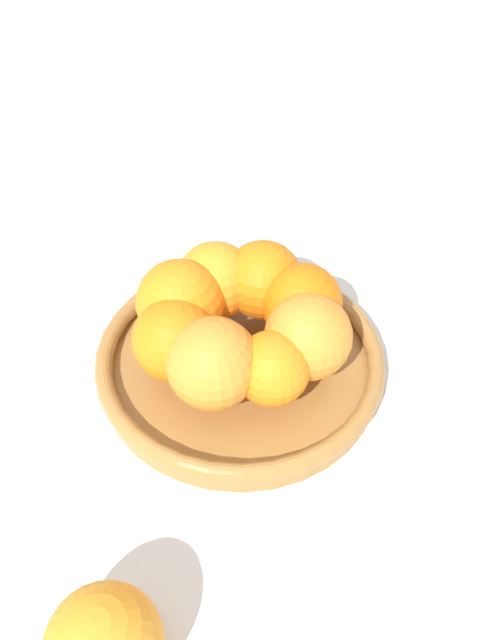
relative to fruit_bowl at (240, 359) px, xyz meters
name	(u,v)px	position (x,y,z in m)	size (l,w,h in m)	color
ground_plane	(240,370)	(0.00, 0.00, -0.02)	(4.00, 4.00, 0.00)	silver
fruit_bowl	(240,359)	(0.00, 0.00, 0.00)	(0.27, 0.27, 0.03)	#A57238
orange_pile	(238,318)	(0.00, 0.00, 0.05)	(0.18, 0.19, 0.08)	orange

